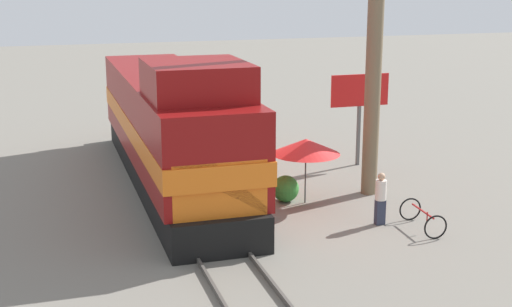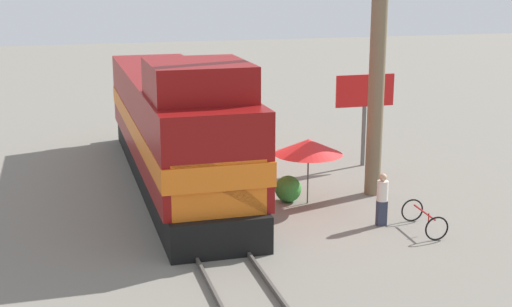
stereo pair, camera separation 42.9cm
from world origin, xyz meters
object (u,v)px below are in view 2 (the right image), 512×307
utility_pole (379,21)px  vendor_umbrella (308,147)px  locomotive (177,129)px  bicycle (424,219)px  billboard_sign (365,96)px  person_bystander (382,198)px

utility_pole → vendor_umbrella: bearing=-171.2°
locomotive → vendor_umbrella: size_ratio=6.70×
vendor_umbrella → bicycle: (2.47, -3.42, -1.58)m
utility_pole → vendor_umbrella: size_ratio=5.21×
locomotive → utility_pole: 7.96m
billboard_sign → bicycle: 7.92m
locomotive → utility_pole: bearing=-23.6°
utility_pole → bicycle: (-0.07, -3.81, -5.60)m
billboard_sign → person_bystander: 7.30m
vendor_umbrella → utility_pole: bearing=8.8°
bicycle → vendor_umbrella: bearing=129.2°
utility_pole → billboard_sign: utility_pole is taller
vendor_umbrella → billboard_sign: 5.57m
locomotive → vendor_umbrella: locomotive is taller
vendor_umbrella → billboard_sign: billboard_sign is taller
utility_pole → bicycle: utility_pole is taller
vendor_umbrella → bicycle: 4.51m
locomotive → bicycle: locomotive is taller
bicycle → person_bystander: bearing=146.0°
person_bystander → bicycle: bearing=-37.3°
locomotive → person_bystander: (5.29, -5.82, -1.24)m
locomotive → vendor_umbrella: bearing=-39.6°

